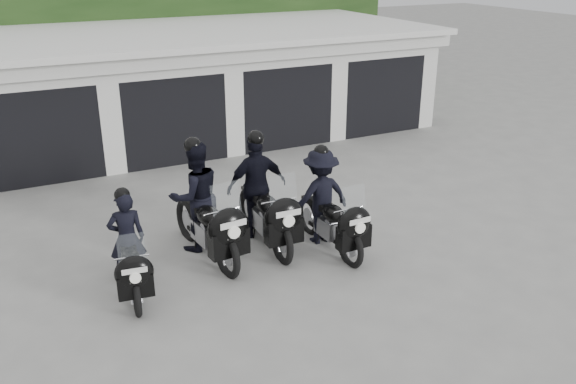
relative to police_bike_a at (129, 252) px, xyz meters
name	(u,v)px	position (x,y,z in m)	size (l,w,h in m)	color
ground	(270,255)	(2.47, 0.13, -0.68)	(80.00, 80.00, 0.00)	#989893
garage_block	(148,89)	(2.47, 8.19, 0.75)	(16.40, 6.80, 2.96)	silver
background_vegetation	(119,21)	(2.84, 13.05, 2.09)	(20.00, 3.90, 5.80)	#1A3413
police_bike_a	(129,252)	(0.00, 0.00, 0.00)	(0.74, 1.96, 1.71)	black
police_bike_b	(201,205)	(1.45, 0.76, 0.23)	(1.04, 2.48, 2.16)	black
police_bike_c	(261,194)	(2.60, 0.78, 0.22)	(1.18, 2.44, 2.12)	black
police_bike_d	(325,203)	(3.55, 0.07, 0.14)	(1.17, 2.21, 1.92)	black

